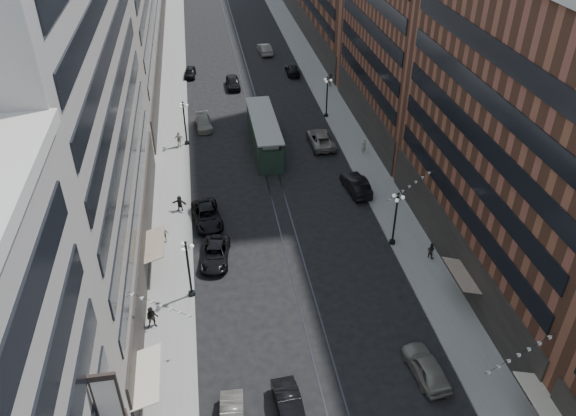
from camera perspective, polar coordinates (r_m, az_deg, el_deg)
ground at (r=74.49m, az=-3.11°, el=8.71°), size 220.00×220.00×0.00m
sidewalk_west at (r=83.38m, az=-11.61°, el=10.98°), size 4.00×180.00×0.15m
sidewalk_east at (r=85.19m, az=3.61°, el=12.12°), size 4.00×180.00×0.15m
rail_west at (r=83.54m, az=-4.42°, el=11.58°), size 0.12×180.00×0.02m
rail_east at (r=83.66m, az=-3.45°, el=11.65°), size 0.12×180.00×0.02m
building_west_mid at (r=44.93m, az=-21.64°, el=8.18°), size 8.00×36.00×28.00m
building_east_mid at (r=46.81m, az=22.70°, el=6.20°), size 8.00×30.00×24.00m
lamppost_sw_far at (r=45.35m, az=-10.08°, el=-5.94°), size 1.03×1.14×5.52m
lamppost_sw_mid at (r=68.37m, az=-10.45°, el=8.62°), size 1.03×1.14×5.52m
lamppost_se_far at (r=51.07m, az=10.86°, el=-0.91°), size 1.03×1.14×5.52m
lamppost_se_mid at (r=74.66m, az=3.98°, el=11.34°), size 1.03×1.14×5.52m
streetcar at (r=67.41m, az=-2.44°, el=7.48°), size 2.97×13.40×3.71m
car_2 at (r=50.14m, az=-7.42°, el=-4.66°), size 3.10×5.49×1.45m
car_4 at (r=41.73m, az=13.86°, el=-15.38°), size 2.44×4.98×1.63m
car_5 at (r=38.61m, az=0.17°, el=-19.62°), size 1.95×4.70×1.51m
pedestrian_2 at (r=44.59m, az=-13.63°, el=-10.76°), size 0.94×0.52×1.94m
car_7 at (r=54.96m, az=-8.22°, el=-0.77°), size 3.18×5.80×1.54m
car_8 at (r=73.35m, az=-8.55°, el=8.55°), size 2.23×4.89×1.39m
car_9 at (r=90.33m, az=-9.94°, el=13.42°), size 2.03×4.28×1.41m
car_10 at (r=59.43m, az=6.91°, el=2.36°), size 2.37×5.34×1.70m
car_11 at (r=68.36m, az=3.34°, el=7.03°), size 2.85×6.03×1.66m
car_12 at (r=90.07m, az=0.46°, el=13.84°), size 2.02×4.81×1.39m
car_13 at (r=85.21m, az=-5.62°, el=12.57°), size 1.99×4.89×1.66m
car_14 at (r=99.24m, az=-2.38°, el=15.85°), size 2.25×5.27×1.69m
pedestrian_5 at (r=56.86m, az=-10.95°, el=0.47°), size 1.59×0.92×1.65m
pedestrian_6 at (r=68.76m, az=-11.01°, el=6.86°), size 1.23×0.86×1.93m
pedestrian_7 at (r=51.43m, az=14.32°, el=-4.18°), size 0.79×0.83×1.53m
pedestrian_8 at (r=66.77m, az=7.70°, el=6.30°), size 0.80×0.69×1.84m
pedestrian_9 at (r=85.31m, az=4.30°, el=12.85°), size 1.26×0.64×1.87m
car_extra_0 at (r=59.60m, az=7.00°, el=2.43°), size 2.23×5.21×1.67m
pedestrian_extra_0 at (r=52.86m, az=-12.52°, el=-2.61°), size 1.02×0.54×1.67m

